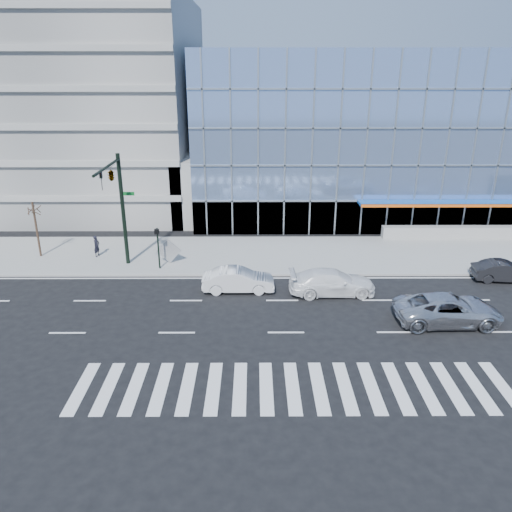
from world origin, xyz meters
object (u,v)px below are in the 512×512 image
(silver_suv, at_px, (448,309))
(pedestrian, at_px, (97,246))
(white_sedan, at_px, (238,280))
(tilted_panel, at_px, (169,251))
(street_tree_near, at_px, (33,210))
(dark_sedan, at_px, (505,271))
(ped_signal_post, at_px, (158,242))
(traffic_signal, at_px, (115,187))
(white_suv, at_px, (332,282))

(silver_suv, xyz_separation_m, pedestrian, (-22.87, 10.33, 0.13))
(white_sedan, xyz_separation_m, tilted_panel, (-5.19, 4.58, 0.31))
(street_tree_near, bearing_deg, silver_suv, -20.91)
(dark_sedan, bearing_deg, ped_signal_post, 90.25)
(traffic_signal, bearing_deg, tilted_panel, 25.64)
(silver_suv, relative_size, white_suv, 1.09)
(ped_signal_post, distance_m, white_sedan, 6.85)
(traffic_signal, relative_size, silver_suv, 1.34)
(street_tree_near, height_order, pedestrian, street_tree_near)
(ped_signal_post, height_order, silver_suv, ped_signal_post)
(dark_sedan, bearing_deg, street_tree_near, 87.22)
(street_tree_near, distance_m, dark_sedan, 33.67)
(dark_sedan, distance_m, pedestrian, 29.21)
(street_tree_near, height_order, white_sedan, street_tree_near)
(white_suv, relative_size, dark_sedan, 1.30)
(dark_sedan, xyz_separation_m, tilted_panel, (-23.19, 3.03, 0.38))
(dark_sedan, relative_size, tilted_panel, 3.23)
(street_tree_near, bearing_deg, ped_signal_post, -15.06)
(white_sedan, relative_size, tilted_panel, 3.56)
(traffic_signal, height_order, ped_signal_post, traffic_signal)
(white_suv, distance_m, white_sedan, 6.01)
(pedestrian, height_order, tilted_panel, tilted_panel)
(traffic_signal, height_order, dark_sedan, traffic_signal)
(traffic_signal, distance_m, tilted_panel, 6.11)
(white_suv, xyz_separation_m, pedestrian, (-16.87, 6.40, 0.17))
(pedestrian, relative_size, tilted_panel, 1.25)
(white_suv, distance_m, pedestrian, 18.05)
(street_tree_near, relative_size, pedestrian, 2.60)
(silver_suv, distance_m, pedestrian, 25.10)
(traffic_signal, distance_m, white_sedan, 10.32)
(silver_suv, relative_size, dark_sedan, 1.42)
(traffic_signal, bearing_deg, street_tree_near, 157.29)
(tilted_panel, bearing_deg, silver_suv, -29.19)
(traffic_signal, distance_m, pedestrian, 6.50)
(ped_signal_post, distance_m, pedestrian, 5.83)
(street_tree_near, relative_size, dark_sedan, 1.01)
(silver_suv, distance_m, tilted_panel, 19.37)
(silver_suv, height_order, pedestrian, pedestrian)
(white_suv, distance_m, dark_sedan, 12.16)
(dark_sedan, height_order, pedestrian, pedestrian)
(dark_sedan, relative_size, pedestrian, 2.58)
(traffic_signal, bearing_deg, pedestrian, 132.86)
(ped_signal_post, relative_size, tilted_panel, 2.31)
(street_tree_near, xyz_separation_m, white_suv, (21.23, -6.48, -2.98))
(street_tree_near, bearing_deg, traffic_signal, -22.71)
(street_tree_near, distance_m, silver_suv, 29.29)
(traffic_signal, distance_m, silver_suv, 22.21)
(silver_suv, xyz_separation_m, white_suv, (-6.00, 3.92, -0.04))
(ped_signal_post, distance_m, white_suv, 12.44)
(traffic_signal, distance_m, white_suv, 15.61)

